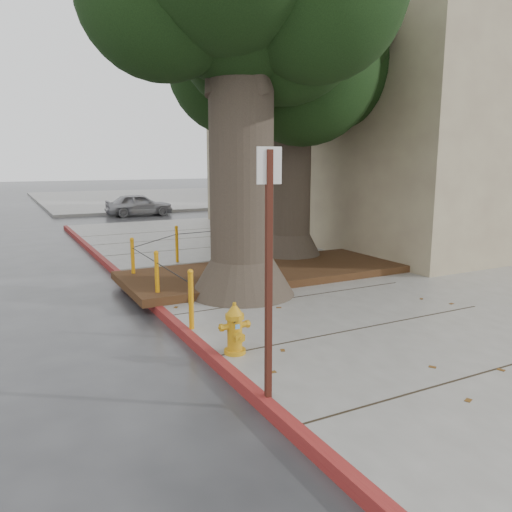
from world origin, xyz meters
The scene contains 15 objects.
ground centered at (0.00, 0.00, 0.00)m, with size 140.00×140.00×0.00m, color #28282B.
sidewalk_main centered at (6.00, 2.50, 0.07)m, with size 16.00×26.00×0.15m, color slate.
sidewalk_far centered at (6.00, 30.00, 0.07)m, with size 16.00×20.00×0.15m, color slate.
curb_red centered at (-2.00, 2.50, 0.07)m, with size 0.14×26.00×0.16m, color maroon.
planter_bed centered at (0.90, 3.90, 0.23)m, with size 6.40×2.60×0.16m, color black.
building_corner centered at (10.00, 8.50, 5.00)m, with size 12.00×13.00×10.00m, color tan.
building_side_white centered at (16.00, 26.00, 4.50)m, with size 10.00×10.00×9.00m, color silver.
building_side_grey centered at (22.00, 32.00, 6.00)m, with size 12.00×14.00×12.00m, color slate.
tree_near centered at (0.03, 2.82, 5.39)m, with size 4.50×3.80×7.68m.
tree_far centered at (2.64, 5.32, 5.02)m, with size 4.50×3.80×7.17m.
bollard_ring centered at (-0.87, 4.38, 0.66)m, with size 3.79×5.39×0.95m.
fire_hydrant centered at (-1.73, -0.02, 0.49)m, with size 0.37×0.33×0.71m.
signpost centered at (-1.95, -1.33, 1.67)m, with size 0.27×0.07×2.69m.
car_silver centered at (1.97, 19.17, 0.56)m, with size 1.33×3.30×1.12m, color #9B9A9F.
car_red centered at (11.19, 17.25, 0.60)m, with size 1.27×3.63×1.20m, color maroon.
Camera 1 is at (-4.43, -5.78, 2.69)m, focal length 35.00 mm.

